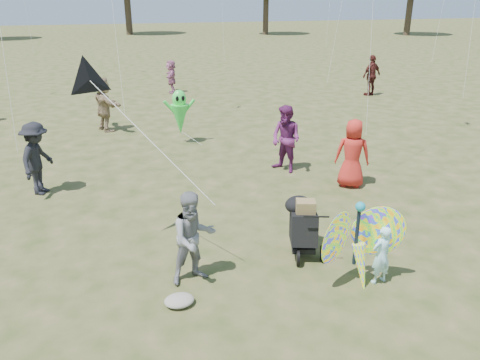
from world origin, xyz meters
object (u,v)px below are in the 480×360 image
adult_man (193,238)px  crowd_d (104,104)px  crowd_a (352,154)px  butterfly_kite (359,245)px  crowd_h (372,75)px  jogging_stroller (302,223)px  child_girl (381,255)px  crowd_e (286,139)px  alien_kite (180,114)px  crowd_j (171,77)px  crowd_b (37,159)px

adult_man → crowd_d: bearing=85.8°
crowd_a → butterfly_kite: bearing=90.3°
crowd_h → jogging_stroller: (-9.23, -12.64, -0.34)m
butterfly_kite → jogging_stroller: bearing=110.7°
child_girl → crowd_e: size_ratio=0.57×
alien_kite → crowd_h: bearing=26.8°
crowd_h → crowd_j: size_ratio=1.20×
crowd_a → alien_kite: size_ratio=0.99×
crowd_j → jogging_stroller: (-0.23, -16.10, -0.18)m
crowd_b → butterfly_kite: 7.75m
child_girl → butterfly_kite: butterfly_kite is taller
crowd_e → butterfly_kite: bearing=-37.5°
crowd_d → jogging_stroller: size_ratio=1.67×
jogging_stroller → crowd_h: bearing=73.2°
adult_man → crowd_b: 5.51m
crowd_a → crowd_h: (6.71, 9.99, 0.09)m
crowd_a → crowd_j: bearing=-51.8°
crowd_d → crowd_j: (3.38, 6.22, -0.15)m
crowd_d → jogging_stroller: bearing=176.3°
crowd_e → crowd_b: bearing=-120.6°
child_girl → alien_kite: (-1.72, 8.82, 0.45)m
crowd_e → jogging_stroller: bearing=-46.0°
child_girl → jogging_stroller: jogging_stroller is taller
adult_man → crowd_d: 10.24m
jogging_stroller → alien_kite: (-0.88, 7.53, 0.36)m
adult_man → crowd_h: size_ratio=0.84×
crowd_d → crowd_e: bearing=-163.2°
adult_man → butterfly_kite: (2.54, -0.88, -0.08)m
jogging_stroller → adult_man: bearing=-152.0°
child_girl → crowd_h: 16.27m
crowd_a → crowd_j: 13.63m
adult_man → jogging_stroller: (2.09, 0.32, -0.18)m
adult_man → alien_kite: (1.21, 7.85, 0.17)m
crowd_h → crowd_j: (-9.00, 3.46, -0.16)m
crowd_a → alien_kite: (-3.40, 4.88, 0.11)m
crowd_b → crowd_e: crowd_e is taller
crowd_e → jogging_stroller: size_ratio=1.60×
child_girl → crowd_h: crowd_h is taller
crowd_b → crowd_e: 6.23m
crowd_a → crowd_d: 9.18m
crowd_e → crowd_h: crowd_h is taller
alien_kite → adult_man: bearing=-98.7°
crowd_e → crowd_a: bearing=10.1°
crowd_b → crowd_j: bearing=-0.6°
adult_man → crowd_a: bearing=22.7°
crowd_e → butterfly_kite: (-0.91, -5.33, -0.18)m
adult_man → jogging_stroller: size_ratio=1.41×
adult_man → crowd_b: bearing=110.0°
butterfly_kite → crowd_h: bearing=57.6°
crowd_d → alien_kite: (2.26, -2.34, 0.03)m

